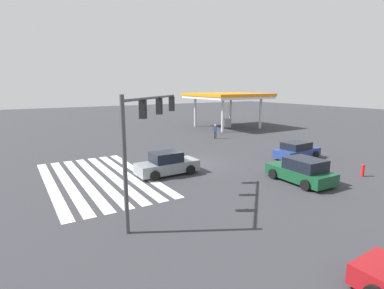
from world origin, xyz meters
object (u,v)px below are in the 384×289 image
(traffic_signal_mast, at_px, (147,124))
(pedestrian, at_px, (215,131))
(car_0, at_px, (297,151))
(car_4, at_px, (301,171))
(car_1, at_px, (167,164))
(fire_hydrant, at_px, (363,170))

(traffic_signal_mast, xyz_separation_m, pedestrian, (-14.74, 14.71, -3.34))
(car_0, xyz_separation_m, car_4, (4.38, -4.92, 0.06))
(car_0, relative_size, pedestrian, 2.53)
(traffic_signal_mast, xyz_separation_m, car_1, (-4.89, 3.47, -3.55))
(car_0, bearing_deg, fire_hydrant, -96.07)
(car_1, relative_size, pedestrian, 2.59)
(traffic_signal_mast, xyz_separation_m, car_0, (-3.28, 14.83, -3.59))
(car_0, distance_m, pedestrian, 11.46)
(traffic_signal_mast, bearing_deg, car_0, -32.51)
(car_4, distance_m, pedestrian, 16.55)
(car_4, bearing_deg, fire_hydrant, -104.44)
(traffic_signal_mast, distance_m, car_4, 10.58)
(traffic_signal_mast, relative_size, fire_hydrant, 6.63)
(car_0, relative_size, car_4, 0.98)
(car_0, distance_m, car_1, 11.47)
(car_1, xyz_separation_m, car_4, (5.99, 6.44, 0.02))
(car_0, distance_m, fire_hydrant, 5.74)
(traffic_signal_mast, height_order, car_0, traffic_signal_mast)
(car_1, relative_size, car_4, 1.01)
(fire_hydrant, bearing_deg, car_0, 176.75)
(traffic_signal_mast, distance_m, fire_hydrant, 15.20)
(car_0, bearing_deg, car_4, -141.13)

